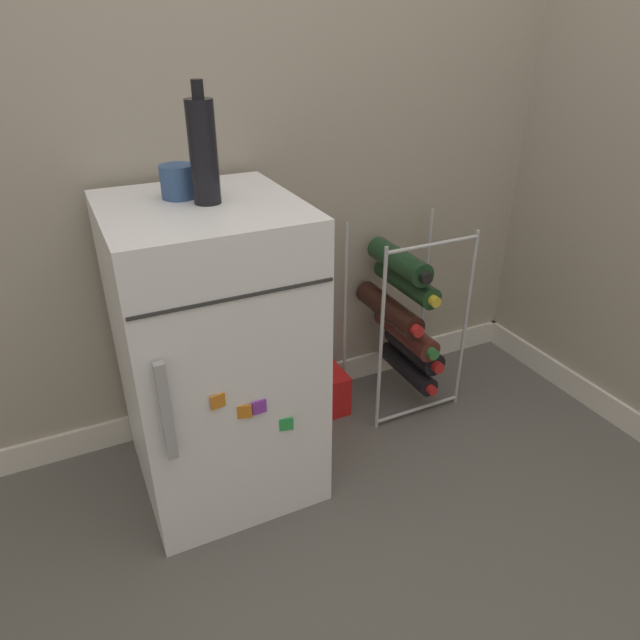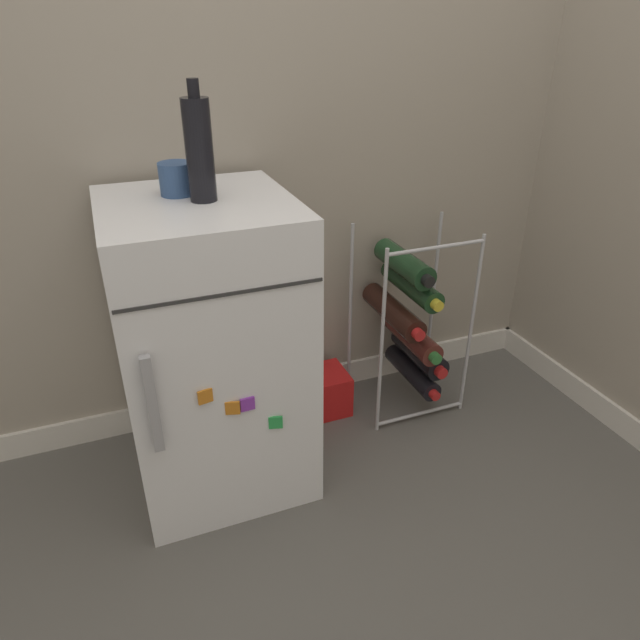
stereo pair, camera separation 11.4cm
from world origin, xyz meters
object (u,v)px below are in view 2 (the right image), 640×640
at_px(mini_fridge, 211,349).
at_px(fridge_top_bottle, 199,149).
at_px(wine_rack, 409,321).
at_px(fridge_top_cup, 176,179).
at_px(soda_box, 316,393).

distance_m(mini_fridge, fridge_top_bottle, 0.54).
distance_m(mini_fridge, wine_rack, 0.70).
xyz_separation_m(mini_fridge, fridge_top_cup, (-0.03, 0.07, 0.46)).
xyz_separation_m(mini_fridge, wine_rack, (0.68, 0.10, -0.09)).
xyz_separation_m(wine_rack, soda_box, (-0.31, 0.06, -0.25)).
bearing_deg(fridge_top_bottle, mini_fridge, 172.46).
relative_size(mini_fridge, wine_rack, 1.29).
bearing_deg(fridge_top_cup, fridge_top_bottle, -55.75).
xyz_separation_m(fridge_top_cup, fridge_top_bottle, (0.05, -0.07, 0.08)).
relative_size(soda_box, fridge_top_bottle, 0.77).
bearing_deg(wine_rack, soda_box, 169.58).
bearing_deg(fridge_top_bottle, wine_rack, 8.37).
distance_m(soda_box, fridge_top_bottle, 0.97).
distance_m(fridge_top_cup, fridge_top_bottle, 0.12).
bearing_deg(fridge_top_cup, wine_rack, 1.84).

